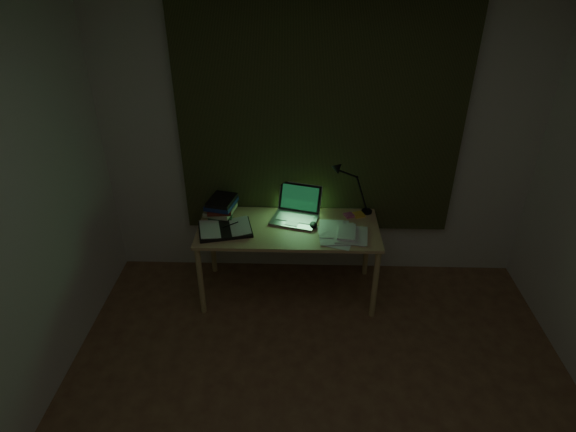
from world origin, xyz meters
The scene contains 11 objects.
wall_back centered at (0.00, 2.00, 1.25)m, with size 3.50×0.00×2.50m, color silver.
curtain centered at (0.00, 1.96, 1.45)m, with size 2.20×0.06×2.00m, color #2C3018.
desk centered at (-0.23, 1.61, 0.32)m, with size 1.42×0.62×0.65m, color #DEB777, non-canonical shape.
laptop centered at (-0.19, 1.70, 0.78)m, with size 0.35×0.40×0.25m, color #B2B2B7, non-canonical shape.
open_textbook centered at (-0.72, 1.54, 0.67)m, with size 0.40×0.29×0.03m, color silver, non-canonical shape.
book_stack centered at (-0.78, 1.78, 0.73)m, with size 0.21×0.25×0.17m, color silver, non-canonical shape.
loose_papers centered at (0.17, 1.53, 0.66)m, with size 0.31×0.33×0.02m, color silver, non-canonical shape.
mouse centered at (-0.03, 1.61, 0.67)m, with size 0.06×0.09×0.04m, color black.
sticky_yellow centered at (0.34, 1.80, 0.66)m, with size 0.08×0.08×0.02m, color yellow.
sticky_pink centered at (0.26, 1.79, 0.66)m, with size 0.07×0.07×0.02m, color #C74D86.
desk_lamp centered at (0.41, 1.86, 0.89)m, with size 0.32×0.25×0.48m, color black, non-canonical shape.
Camera 1 is at (-0.14, -1.60, 2.64)m, focal length 30.00 mm.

